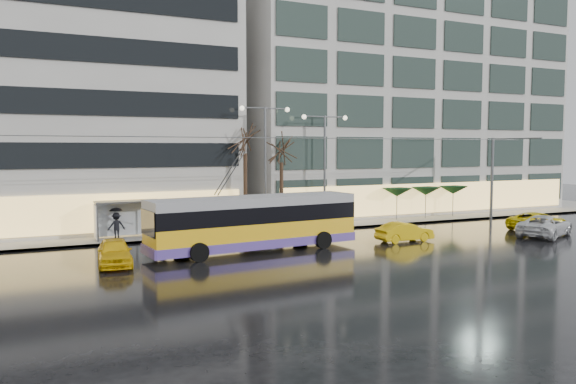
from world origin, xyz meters
TOP-DOWN VIEW (x-y plane):
  - ground at (0.00, 0.00)m, footprint 140.00×140.00m
  - sidewalk at (2.00, 14.00)m, footprint 80.00×10.00m
  - kerb at (2.00, 9.05)m, footprint 80.00×0.10m
  - building_right at (19.00, 19.00)m, footprint 32.00×14.00m
  - trolleybus at (-1.84, 3.26)m, footprint 13.01×5.34m
  - catenary at (1.00, 7.94)m, footprint 42.24×5.12m
  - bus_shelter at (-8.38, 10.69)m, footprint 4.20×1.60m
  - street_lamp_near at (2.00, 10.80)m, footprint 3.96×0.36m
  - street_lamp_far at (7.00, 10.80)m, footprint 3.96×0.36m
  - tree_a at (0.50, 11.00)m, footprint 3.20×3.20m
  - tree_b at (3.50, 11.20)m, footprint 3.20×3.20m
  - parasol_a at (14.00, 11.00)m, footprint 2.50×2.50m
  - parasol_b at (17.00, 11.00)m, footprint 2.50×2.50m
  - parasol_c at (20.00, 11.00)m, footprint 2.50×2.50m
  - taxi_a at (-9.96, 2.56)m, footprint 2.07×4.34m
  - taxi_b at (8.39, 2.37)m, footprint 3.89×1.36m
  - taxi_c at (20.63, 2.43)m, footprint 4.89×2.36m
  - sedan_silver at (18.58, 0.02)m, footprint 5.88×4.37m
  - pedestrian_a at (-5.76, 10.32)m, footprint 1.05×1.07m
  - pedestrian_b at (-6.16, 11.30)m, footprint 1.05×0.88m
  - pedestrian_c at (-8.76, 10.47)m, footprint 1.19×0.89m

SIDE VIEW (x-z plane):
  - ground at x=0.00m, z-range 0.00..0.00m
  - sidewalk at x=2.00m, z-range 0.00..0.15m
  - kerb at x=2.00m, z-range 0.00..0.15m
  - taxi_b at x=8.39m, z-range 0.00..1.28m
  - taxi_c at x=20.63m, z-range 0.00..1.34m
  - taxi_a at x=-9.96m, z-range 0.00..1.43m
  - sedan_silver at x=18.58m, z-range 0.00..1.49m
  - pedestrian_b at x=-6.16m, z-range 0.15..2.06m
  - pedestrian_c at x=-8.76m, z-range 0.21..2.32m
  - pedestrian_a at x=-5.76m, z-range 0.49..2.68m
  - trolleybus at x=-1.84m, z-range -1.36..4.58m
  - bus_shelter at x=-8.38m, z-range 0.71..3.22m
  - parasol_a at x=14.00m, z-range 1.12..3.77m
  - parasol_b at x=17.00m, z-range 1.12..3.77m
  - parasol_c at x=20.00m, z-range 1.12..3.77m
  - catenary at x=1.00m, z-range 0.75..7.75m
  - street_lamp_far at x=7.00m, z-range 1.45..9.98m
  - street_lamp_near at x=2.00m, z-range 1.48..10.51m
  - tree_b at x=3.50m, z-range 2.55..10.25m
  - tree_a at x=0.50m, z-range 2.89..11.29m
  - building_right at x=19.00m, z-range 0.15..25.15m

